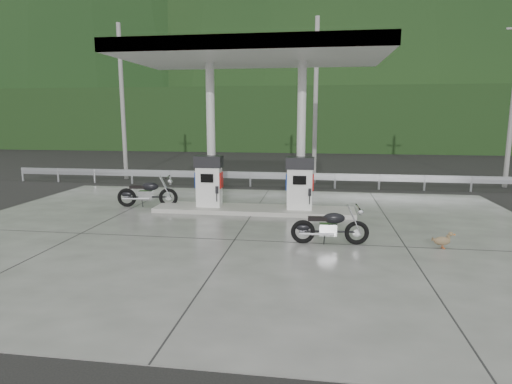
# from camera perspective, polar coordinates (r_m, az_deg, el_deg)

# --- Properties ---
(ground) EXTENTS (160.00, 160.00, 0.00)m
(ground) POSITION_cam_1_polar(r_m,az_deg,el_deg) (12.68, -2.00, -5.21)
(ground) COLOR black
(ground) RESTS_ON ground
(forecourt_apron) EXTENTS (18.00, 14.00, 0.02)m
(forecourt_apron) POSITION_cam_1_polar(r_m,az_deg,el_deg) (12.68, -2.00, -5.16)
(forecourt_apron) COLOR #62625D
(forecourt_apron) RESTS_ON ground
(pump_island) EXTENTS (7.00, 1.40, 0.15)m
(pump_island) POSITION_cam_1_polar(r_m,az_deg,el_deg) (15.05, -0.30, -2.37)
(pump_island) COLOR #A19F96
(pump_island) RESTS_ON forecourt_apron
(gas_pump_left) EXTENTS (0.95, 0.55, 1.80)m
(gas_pump_left) POSITION_cam_1_polar(r_m,az_deg,el_deg) (15.19, -6.29, 1.43)
(gas_pump_left) COLOR white
(gas_pump_left) RESTS_ON pump_island
(gas_pump_right) EXTENTS (0.95, 0.55, 1.80)m
(gas_pump_right) POSITION_cam_1_polar(r_m,az_deg,el_deg) (14.72, 5.86, 1.16)
(gas_pump_right) COLOR white
(gas_pump_right) RESTS_ON pump_island
(canopy_column_left) EXTENTS (0.30, 0.30, 5.00)m
(canopy_column_left) POSITION_cam_1_polar(r_m,az_deg,el_deg) (15.42, -6.03, 7.54)
(canopy_column_left) COLOR silver
(canopy_column_left) RESTS_ON pump_island
(canopy_column_right) EXTENTS (0.30, 0.30, 5.00)m
(canopy_column_right) POSITION_cam_1_polar(r_m,az_deg,el_deg) (14.96, 6.04, 7.46)
(canopy_column_right) COLOR silver
(canopy_column_right) RESTS_ON pump_island
(canopy_roof) EXTENTS (8.50, 5.00, 0.40)m
(canopy_roof) POSITION_cam_1_polar(r_m,az_deg,el_deg) (14.83, -0.32, 17.95)
(canopy_roof) COLOR white
(canopy_roof) RESTS_ON canopy_column_left
(guardrail) EXTENTS (26.00, 0.16, 1.42)m
(guardrail) POSITION_cam_1_polar(r_m,az_deg,el_deg) (20.32, 2.02, 2.65)
(guardrail) COLOR #ACB0B5
(guardrail) RESTS_ON ground
(road) EXTENTS (60.00, 7.00, 0.01)m
(road) POSITION_cam_1_polar(r_m,az_deg,el_deg) (23.87, 2.94, 2.05)
(road) COLOR black
(road) RESTS_ON ground
(utility_pole_a) EXTENTS (0.22, 0.22, 8.00)m
(utility_pole_a) POSITION_cam_1_polar(r_m,az_deg,el_deg) (23.83, -17.38, 11.24)
(utility_pole_a) COLOR gray
(utility_pole_a) RESTS_ON ground
(utility_pole_b) EXTENTS (0.22, 0.22, 8.00)m
(utility_pole_b) POSITION_cam_1_polar(r_m,az_deg,el_deg) (21.54, 7.94, 11.76)
(utility_pole_b) COLOR gray
(utility_pole_b) RESTS_ON ground
(tree_band) EXTENTS (80.00, 6.00, 6.00)m
(tree_band) POSITION_cam_1_polar(r_m,az_deg,el_deg) (42.09, 5.40, 9.61)
(tree_band) COLOR black
(tree_band) RESTS_ON ground
(forested_hills) EXTENTS (100.00, 40.00, 140.00)m
(forested_hills) POSITION_cam_1_polar(r_m,az_deg,el_deg) (72.14, 6.62, 7.40)
(forested_hills) COLOR black
(forested_hills) RESTS_ON ground
(motorcycle_left) EXTENTS (2.17, 0.95, 0.99)m
(motorcycle_left) POSITION_cam_1_polar(r_m,az_deg,el_deg) (16.33, -14.28, -0.19)
(motorcycle_left) COLOR black
(motorcycle_left) RESTS_ON forecourt_apron
(motorcycle_right) EXTENTS (1.94, 0.73, 0.90)m
(motorcycle_right) POSITION_cam_1_polar(r_m,az_deg,el_deg) (11.42, 9.82, -4.63)
(motorcycle_right) COLOR black
(motorcycle_right) RESTS_ON forecourt_apron
(duck) EXTENTS (0.53, 0.20, 0.37)m
(duck) POSITION_cam_1_polar(r_m,az_deg,el_deg) (11.93, 23.55, -6.03)
(duck) COLOR brown
(duck) RESTS_ON forecourt_apron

